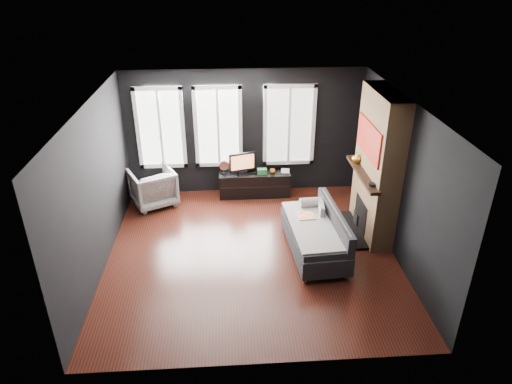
{
  "coord_description": "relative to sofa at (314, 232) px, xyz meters",
  "views": [
    {
      "loc": [
        -0.37,
        -6.7,
        4.64
      ],
      "look_at": [
        0.1,
        0.3,
        1.05
      ],
      "focal_mm": 32.0,
      "sensor_mm": 36.0,
      "label": 1
    }
  ],
  "objects": [
    {
      "name": "mug",
      "position": [
        -0.52,
        2.22,
        0.19
      ],
      "size": [
        0.13,
        0.11,
        0.12
      ],
      "primitive_type": "imported",
      "rotation": [
        0.0,
        0.0,
        -0.18
      ],
      "color": "orange",
      "rests_on": "media_console"
    },
    {
      "name": "sofa",
      "position": [
        0.0,
        0.0,
        0.0
      ],
      "size": [
        1.06,
        1.93,
        0.8
      ],
      "primitive_type": null,
      "rotation": [
        0.0,
        0.0,
        0.07
      ],
      "color": "black",
      "rests_on": "floor"
    },
    {
      "name": "desk_fan",
      "position": [
        -1.55,
        2.26,
        0.28
      ],
      "size": [
        0.23,
        0.23,
        0.31
      ],
      "primitive_type": null,
      "rotation": [
        0.0,
        0.0,
        0.05
      ],
      "color": "gray",
      "rests_on": "media_console"
    },
    {
      "name": "storage_box",
      "position": [
        -0.74,
        2.21,
        0.18
      ],
      "size": [
        0.2,
        0.13,
        0.11
      ],
      "primitive_type": "cube",
      "rotation": [
        0.0,
        0.0,
        -0.01
      ],
      "color": "#2A6F3A",
      "rests_on": "media_console"
    },
    {
      "name": "media_console",
      "position": [
        -0.9,
        2.27,
        -0.14
      ],
      "size": [
        1.54,
        0.48,
        0.53
      ],
      "primitive_type": null,
      "rotation": [
        0.0,
        0.0,
        0.0
      ],
      "color": "black",
      "rests_on": "floor"
    },
    {
      "name": "mantel_clock",
      "position": [
        0.95,
        0.08,
        0.85
      ],
      "size": [
        0.14,
        0.14,
        0.04
      ],
      "primitive_type": "cylinder",
      "rotation": [
        0.0,
        0.0,
        0.14
      ],
      "color": "black",
      "rests_on": "fireplace"
    },
    {
      "name": "wall_left",
      "position": [
        -3.6,
        0.03,
        0.95
      ],
      "size": [
        0.02,
        5.0,
        2.7
      ],
      "primitive_type": "cube",
      "color": "black",
      "rests_on": "ground"
    },
    {
      "name": "book",
      "position": [
        -0.32,
        2.3,
        0.25
      ],
      "size": [
        0.18,
        0.04,
        0.24
      ],
      "primitive_type": "imported",
      "rotation": [
        0.0,
        0.0,
        -0.15
      ],
      "color": "#A59484",
      "rests_on": "media_console"
    },
    {
      "name": "ceiling",
      "position": [
        -1.1,
        0.03,
        2.3
      ],
      "size": [
        5.0,
        5.0,
        0.0
      ],
      "primitive_type": "plane",
      "color": "white",
      "rests_on": "ground"
    },
    {
      "name": "monitor",
      "position": [
        -1.16,
        2.25,
        0.39
      ],
      "size": [
        0.61,
        0.29,
        0.53
      ],
      "primitive_type": null,
      "rotation": [
        0.0,
        0.0,
        0.29
      ],
      "color": "black",
      "rests_on": "media_console"
    },
    {
      "name": "armchair",
      "position": [
        -3.05,
        1.98,
        0.03
      ],
      "size": [
        1.1,
        1.07,
        0.86
      ],
      "primitive_type": "imported",
      "rotation": [
        0.0,
        0.0,
        -2.69
      ],
      "color": "silver",
      "rests_on": "floor"
    },
    {
      "name": "wall_back",
      "position": [
        -1.1,
        2.53,
        0.95
      ],
      "size": [
        5.0,
        0.02,
        2.7
      ],
      "primitive_type": "cube",
      "color": "black",
      "rests_on": "ground"
    },
    {
      "name": "fireplace",
      "position": [
        1.2,
        0.63,
        0.95
      ],
      "size": [
        0.7,
        1.62,
        2.7
      ],
      "primitive_type": null,
      "color": "#93724C",
      "rests_on": "floor"
    },
    {
      "name": "mantel_vase",
      "position": [
        0.95,
        1.08,
        0.92
      ],
      "size": [
        0.24,
        0.25,
        0.19
      ],
      "primitive_type": "imported",
      "rotation": [
        0.0,
        0.0,
        0.27
      ],
      "color": "gold",
      "rests_on": "fireplace"
    },
    {
      "name": "stripe_pillow",
      "position": [
        0.18,
        0.37,
        0.18
      ],
      "size": [
        0.1,
        0.33,
        0.33
      ],
      "primitive_type": "cube",
      "rotation": [
        0.0,
        0.0,
        -0.08
      ],
      "color": "gray",
      "rests_on": "sofa"
    },
    {
      "name": "windows",
      "position": [
        -1.55,
        2.49,
        1.98
      ],
      "size": [
        4.0,
        0.16,
        1.76
      ],
      "primitive_type": null,
      "color": "white",
      "rests_on": "wall_back"
    },
    {
      "name": "wall_right",
      "position": [
        1.4,
        0.03,
        0.95
      ],
      "size": [
        0.02,
        5.0,
        2.7
      ],
      "primitive_type": "cube",
      "color": "black",
      "rests_on": "ground"
    },
    {
      "name": "floor",
      "position": [
        -1.1,
        0.03,
        -0.4
      ],
      "size": [
        5.0,
        5.0,
        0.0
      ],
      "primitive_type": "plane",
      "color": "black",
      "rests_on": "ground"
    }
  ]
}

